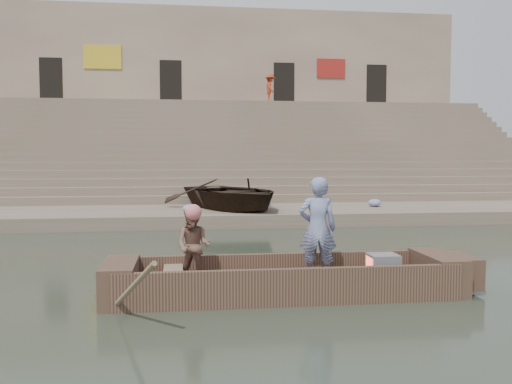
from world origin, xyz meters
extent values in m
plane|color=#273124|center=(0.00, 0.00, 0.00)|extent=(120.00, 120.00, 0.00)
cube|color=#826F5D|center=(0.00, 8.00, 0.20)|extent=(32.00, 4.00, 0.40)
cube|color=#826F5D|center=(0.00, 15.50, 1.40)|extent=(32.00, 3.00, 2.80)
cube|color=#826F5D|center=(0.00, 22.50, 2.60)|extent=(32.00, 3.00, 5.20)
cube|color=#826F5D|center=(0.00, 10.25, 0.35)|extent=(32.00, 0.50, 0.70)
cube|color=#826F5D|center=(0.00, 10.75, 0.50)|extent=(32.00, 0.50, 1.00)
cube|color=#826F5D|center=(0.00, 11.25, 0.65)|extent=(32.00, 0.50, 1.30)
cube|color=#826F5D|center=(0.00, 11.75, 0.80)|extent=(32.00, 0.50, 1.60)
cube|color=#826F5D|center=(0.00, 12.25, 0.95)|extent=(32.00, 0.50, 1.90)
cube|color=#826F5D|center=(0.00, 12.75, 1.10)|extent=(32.00, 0.50, 2.20)
cube|color=#826F5D|center=(0.00, 13.25, 1.25)|extent=(32.00, 0.50, 2.50)
cube|color=#826F5D|center=(0.00, 13.75, 1.40)|extent=(32.00, 0.50, 2.80)
cube|color=#826F5D|center=(0.00, 17.25, 1.55)|extent=(32.00, 0.50, 3.10)
cube|color=#826F5D|center=(0.00, 17.75, 1.70)|extent=(32.00, 0.50, 3.40)
cube|color=#826F5D|center=(0.00, 18.25, 1.85)|extent=(32.00, 0.50, 3.70)
cube|color=#826F5D|center=(0.00, 18.75, 2.00)|extent=(32.00, 0.50, 4.00)
cube|color=#826F5D|center=(0.00, 19.25, 2.15)|extent=(32.00, 0.50, 4.30)
cube|color=#826F5D|center=(0.00, 19.75, 2.30)|extent=(32.00, 0.50, 4.60)
cube|color=#826F5D|center=(0.00, 20.25, 2.45)|extent=(32.00, 0.50, 4.90)
cube|color=#826F5D|center=(0.00, 20.75, 2.60)|extent=(32.00, 0.50, 5.20)
cube|color=tan|center=(0.00, 26.50, 5.60)|extent=(32.00, 5.00, 11.20)
cube|color=black|center=(-9.00, 24.05, 6.60)|extent=(1.30, 0.18, 2.60)
cube|color=black|center=(-2.00, 24.05, 6.60)|extent=(1.30, 0.18, 2.60)
cube|color=black|center=(5.00, 24.05, 6.60)|extent=(1.30, 0.18, 2.60)
cube|color=black|center=(11.00, 24.05, 6.60)|extent=(1.30, 0.18, 2.60)
cube|color=gold|center=(-6.00, 23.98, 8.00)|extent=(2.20, 0.10, 1.40)
cube|color=maroon|center=(8.00, 23.98, 7.60)|extent=(1.80, 0.10, 1.20)
cube|color=brown|center=(0.31, -1.70, 0.11)|extent=(5.00, 1.30, 0.22)
cube|color=brown|center=(0.31, -2.32, 0.28)|extent=(5.20, 0.12, 0.56)
cube|color=brown|center=(0.31, -1.08, 0.28)|extent=(5.20, 0.12, 0.56)
cube|color=brown|center=(-2.24, -1.70, 0.30)|extent=(0.50, 1.30, 0.60)
cube|color=brown|center=(2.86, -1.70, 0.30)|extent=(0.50, 1.30, 0.60)
cube|color=brown|center=(3.26, -1.70, 0.32)|extent=(0.35, 0.90, 0.50)
cube|color=#937A5B|center=(-1.44, -1.70, 0.40)|extent=(0.30, 1.20, 0.08)
cylinder|color=#937A5B|center=(-2.09, -2.60, 0.30)|extent=(1.03, 2.10, 1.36)
sphere|color=#DB6C71|center=(-1.12, -1.58, 1.33)|extent=(0.26, 0.26, 0.26)
imported|color=navy|center=(0.85, -1.63, 1.05)|extent=(0.65, 0.48, 1.66)
imported|color=#21654B|center=(-1.12, -1.58, 0.80)|extent=(0.69, 0.63, 1.17)
cube|color=slate|center=(1.92, -1.70, 0.42)|extent=(0.46, 0.42, 0.40)
cube|color=#E5593F|center=(1.71, -1.70, 0.42)|extent=(0.04, 0.34, 0.32)
imported|color=#2D2116|center=(0.32, 8.16, 0.91)|extent=(5.19, 5.93, 1.02)
imported|color=#9F331A|center=(3.81, 22.01, 6.05)|extent=(0.66, 1.12, 1.70)
ellipsoid|color=#3F5999|center=(1.61, 9.10, 0.53)|extent=(0.44, 0.44, 0.26)
ellipsoid|color=#3F5999|center=(-1.10, 7.01, 0.53)|extent=(0.44, 0.44, 0.26)
ellipsoid|color=#3F5999|center=(5.31, 8.19, 0.53)|extent=(0.44, 0.44, 0.26)
camera|label=1|loc=(-1.27, -10.12, 2.24)|focal=38.52mm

